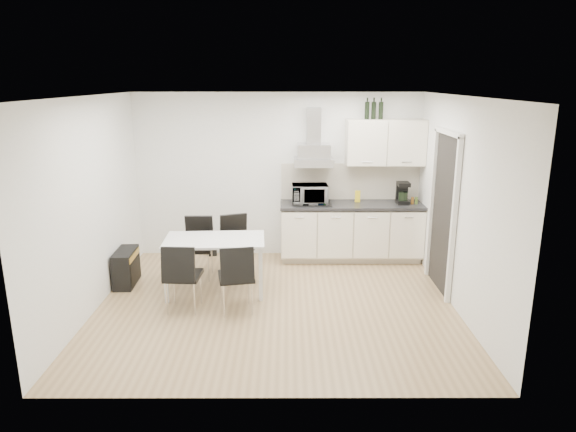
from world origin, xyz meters
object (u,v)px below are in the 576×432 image
Objects in this scene: dining_table at (215,245)px; chair_near_right at (236,277)px; kitchenette at (353,208)px; chair_near_left at (183,276)px; chair_far_right at (237,246)px; guitar_amp at (126,267)px; floor_speaker at (212,247)px; chair_far_left at (198,249)px.

dining_table is 0.71m from chair_near_right.
kitchenette reaches higher than dining_table.
dining_table is at bearing 108.69° from chair_near_right.
dining_table is 0.68m from chair_near_left.
chair_near_right is (0.10, -1.20, 0.00)m from chair_far_right.
chair_far_right is at bearing 10.86° from guitar_amp.
floor_speaker is (-0.60, 2.08, -0.31)m from chair_near_right.
chair_near_left is 2.07m from floor_speaker.
chair_far_left is 1.00× the size of chair_near_right.
kitchenette is 2.49m from chair_far_left.
chair_far_right is 1.21m from chair_near_right.
kitchenette reaches higher than guitar_amp.
kitchenette reaches higher than chair_far_left.
chair_far_left is at bearing 12.10° from guitar_amp.
kitchenette is 2.57m from chair_near_right.
dining_table reaches higher than floor_speaker.
chair_near_left is 3.39× the size of floor_speaker.
dining_table is 0.70m from chair_far_right.
dining_table reaches higher than guitar_amp.
chair_near_right is (0.65, -0.03, 0.00)m from chair_near_left.
chair_far_right is (0.55, 0.11, 0.00)m from chair_far_left.
guitar_amp is (-0.97, 0.82, -0.19)m from chair_near_left.
chair_near_left is at bearing -42.47° from guitar_amp.
floor_speaker is (0.05, 2.05, -0.31)m from chair_near_left.
kitchenette reaches higher than chair_near_right.
chair_near_right is at bearing 0.44° from chair_near_left.
guitar_amp is (-0.97, -0.25, -0.19)m from chair_far_left.
guitar_amp is at bearing 142.84° from chair_near_left.
chair_near_right reaches higher than dining_table.
dining_table is at bearing -13.86° from guitar_amp.
kitchenette is at bearing -160.81° from chair_far_left.
kitchenette reaches higher than chair_near_left.
chair_far_right is 1.06m from floor_speaker.
kitchenette is 1.94m from chair_far_right.
chair_far_right is at bearing 67.93° from chair_near_left.
chair_far_left and chair_near_right have the same top height.
chair_near_right is at bearing -63.21° from dining_table.
chair_far_right is at bearing 83.80° from chair_near_right.
kitchenette is 4.18× the size of guitar_amp.
chair_far_right is at bearing -158.13° from kitchenette.
chair_far_right is 1.46× the size of guitar_amp.
chair_near_left and chair_near_right have the same top height.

